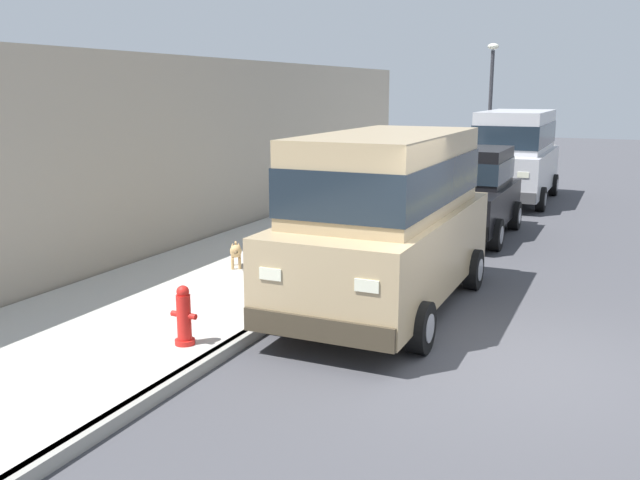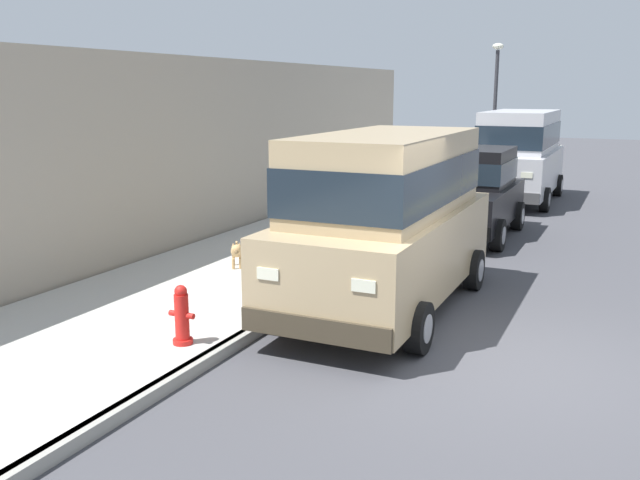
{
  "view_description": "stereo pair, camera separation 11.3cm",
  "coord_description": "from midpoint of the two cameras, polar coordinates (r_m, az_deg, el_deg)",
  "views": [
    {
      "loc": [
        1.06,
        -7.72,
        3.11
      ],
      "look_at": [
        -3.26,
        1.62,
        0.85
      ],
      "focal_mm": 38.67,
      "sensor_mm": 36.0,
      "label": 1
    },
    {
      "loc": [
        1.17,
        -7.67,
        3.11
      ],
      "look_at": [
        -3.26,
        1.62,
        0.85
      ],
      "focal_mm": 38.67,
      "sensor_mm": 36.0,
      "label": 2
    }
  ],
  "objects": [
    {
      "name": "street_lamp",
      "position": [
        23.78,
        13.81,
        11.55
      ],
      "size": [
        0.36,
        0.36,
        4.42
      ],
      "color": "#2D2D33",
      "rests_on": "sidewalk"
    },
    {
      "name": "fire_hydrant",
      "position": [
        8.35,
        -11.58,
        -6.27
      ],
      "size": [
        0.34,
        0.24,
        0.72
      ],
      "color": "red",
      "rests_on": "sidewalk"
    },
    {
      "name": "car_black_hatchback",
      "position": [
        15.17,
        11.92,
        4.03
      ],
      "size": [
        1.98,
        3.81,
        1.88
      ],
      "color": "black",
      "rests_on": "ground"
    },
    {
      "name": "building_facade",
      "position": [
        15.15,
        -8.16,
        7.55
      ],
      "size": [
        0.5,
        20.0,
        3.73
      ],
      "primitive_type": "cube",
      "color": "#9E9384",
      "rests_on": "ground"
    },
    {
      "name": "car_tan_van",
      "position": [
        9.77,
        5.27,
        2.22
      ],
      "size": [
        2.18,
        4.92,
        2.52
      ],
      "color": "tan",
      "rests_on": "ground"
    },
    {
      "name": "ground_plane",
      "position": [
        8.38,
        15.61,
        -9.9
      ],
      "size": [
        80.0,
        80.0,
        0.0
      ],
      "primitive_type": "plane",
      "color": "#424247"
    },
    {
      "name": "dog_tan",
      "position": [
        11.71,
        -7.26,
        -0.96
      ],
      "size": [
        0.46,
        0.67,
        0.49
      ],
      "color": "tan",
      "rests_on": "sidewalk"
    },
    {
      "name": "car_silver_van",
      "position": [
        20.2,
        15.68,
        7.06
      ],
      "size": [
        2.17,
        4.92,
        2.52
      ],
      "color": "#BCBCC1",
      "rests_on": "ground"
    },
    {
      "name": "curb",
      "position": [
        9.33,
        -4.23,
        -6.67
      ],
      "size": [
        0.16,
        64.0,
        0.14
      ],
      "primitive_type": "cube",
      "color": "gray",
      "rests_on": "ground"
    },
    {
      "name": "sidewalk",
      "position": [
        10.29,
        -13.06,
        -5.14
      ],
      "size": [
        3.6,
        64.0,
        0.14
      ],
      "primitive_type": "cube",
      "color": "#B7B5AD",
      "rests_on": "ground"
    }
  ]
}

